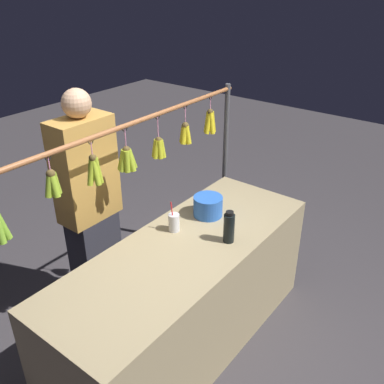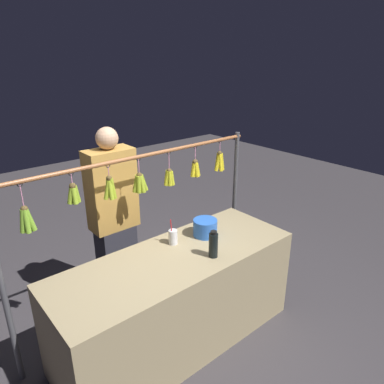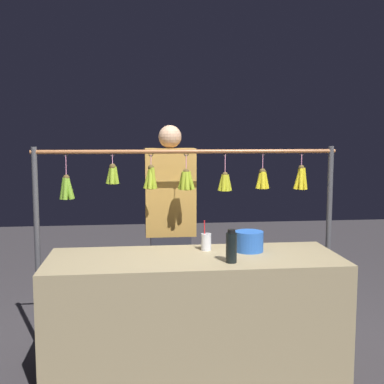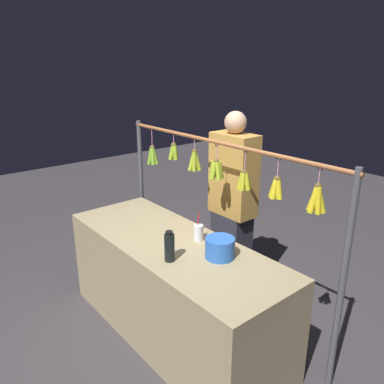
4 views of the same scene
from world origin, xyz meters
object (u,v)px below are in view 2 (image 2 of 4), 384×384
water_bottle (213,245)px  blue_bucket (205,228)px  drink_cup (173,237)px  vendor_person (114,223)px

water_bottle → blue_bucket: size_ratio=1.06×
water_bottle → drink_cup: size_ratio=1.00×
water_bottle → drink_cup: bearing=-72.2°
water_bottle → vendor_person: bearing=-70.6°
blue_bucket → drink_cup: 0.32m
blue_bucket → vendor_person: 0.86m
blue_bucket → vendor_person: size_ratio=0.12×
vendor_person → water_bottle: bearing=109.4°
blue_bucket → drink_cup: drink_cup is taller
water_bottle → blue_bucket: water_bottle is taller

